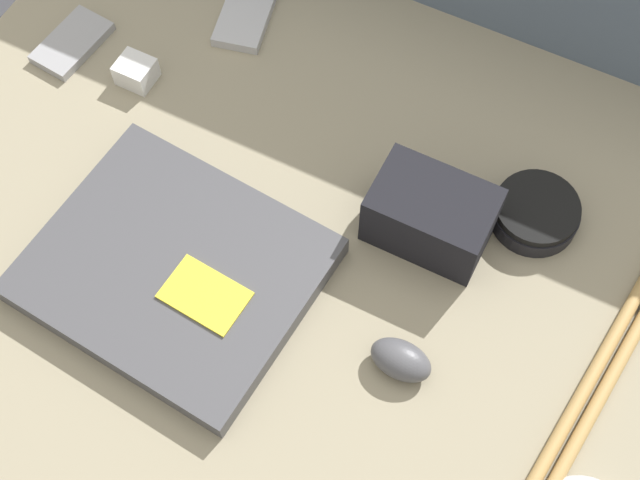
{
  "coord_description": "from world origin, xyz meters",
  "views": [
    {
      "loc": [
        0.21,
        -0.41,
        1.04
      ],
      "look_at": [
        0.0,
        0.0,
        0.14
      ],
      "focal_mm": 50.0,
      "sensor_mm": 36.0,
      "label": 1
    }
  ],
  "objects_px": {
    "phone_black": "(245,16)",
    "camera_pouch": "(431,215)",
    "computer_mouse": "(401,360)",
    "speaker_puck": "(535,213)",
    "laptop": "(174,269)",
    "charger_brick": "(136,72)",
    "phone_silver": "(72,43)"
  },
  "relations": [
    {
      "from": "laptop",
      "to": "camera_pouch",
      "type": "distance_m",
      "value": 0.29
    },
    {
      "from": "computer_mouse",
      "to": "laptop",
      "type": "bearing_deg",
      "value": -175.51
    },
    {
      "from": "speaker_puck",
      "to": "phone_silver",
      "type": "xyz_separation_m",
      "value": [
        -0.63,
        -0.03,
        -0.01
      ]
    },
    {
      "from": "computer_mouse",
      "to": "speaker_puck",
      "type": "xyz_separation_m",
      "value": [
        0.06,
        0.23,
        -0.0
      ]
    },
    {
      "from": "speaker_puck",
      "to": "phone_silver",
      "type": "bearing_deg",
      "value": -177.42
    },
    {
      "from": "charger_brick",
      "to": "phone_black",
      "type": "bearing_deg",
      "value": 63.5
    },
    {
      "from": "speaker_puck",
      "to": "phone_black",
      "type": "xyz_separation_m",
      "value": [
        -0.45,
        0.11,
        -0.01
      ]
    },
    {
      "from": "phone_black",
      "to": "camera_pouch",
      "type": "height_order",
      "value": "camera_pouch"
    },
    {
      "from": "computer_mouse",
      "to": "charger_brick",
      "type": "height_order",
      "value": "computer_mouse"
    },
    {
      "from": "laptop",
      "to": "computer_mouse",
      "type": "distance_m",
      "value": 0.27
    },
    {
      "from": "laptop",
      "to": "computer_mouse",
      "type": "height_order",
      "value": "computer_mouse"
    },
    {
      "from": "phone_black",
      "to": "charger_brick",
      "type": "xyz_separation_m",
      "value": [
        -0.07,
        -0.15,
        0.01
      ]
    },
    {
      "from": "computer_mouse",
      "to": "phone_silver",
      "type": "relative_size",
      "value": 0.63
    },
    {
      "from": "phone_silver",
      "to": "camera_pouch",
      "type": "xyz_separation_m",
      "value": [
        0.52,
        -0.04,
        0.03
      ]
    },
    {
      "from": "speaker_puck",
      "to": "phone_silver",
      "type": "relative_size",
      "value": 0.94
    },
    {
      "from": "phone_silver",
      "to": "phone_black",
      "type": "bearing_deg",
      "value": 43.88
    },
    {
      "from": "phone_silver",
      "to": "computer_mouse",
      "type": "bearing_deg",
      "value": -14.51
    },
    {
      "from": "camera_pouch",
      "to": "charger_brick",
      "type": "height_order",
      "value": "camera_pouch"
    },
    {
      "from": "computer_mouse",
      "to": "phone_black",
      "type": "bearing_deg",
      "value": 138.83
    },
    {
      "from": "computer_mouse",
      "to": "phone_silver",
      "type": "height_order",
      "value": "computer_mouse"
    },
    {
      "from": "laptop",
      "to": "charger_brick",
      "type": "distance_m",
      "value": 0.28
    },
    {
      "from": "laptop",
      "to": "speaker_puck",
      "type": "bearing_deg",
      "value": 41.41
    },
    {
      "from": "computer_mouse",
      "to": "speaker_puck",
      "type": "relative_size",
      "value": 0.68
    },
    {
      "from": "charger_brick",
      "to": "phone_silver",
      "type": "bearing_deg",
      "value": 175.73
    },
    {
      "from": "phone_black",
      "to": "phone_silver",
      "type": "bearing_deg",
      "value": -154.93
    },
    {
      "from": "charger_brick",
      "to": "computer_mouse",
      "type": "bearing_deg",
      "value": -23.43
    },
    {
      "from": "phone_black",
      "to": "camera_pouch",
      "type": "relative_size",
      "value": 0.88
    },
    {
      "from": "phone_silver",
      "to": "camera_pouch",
      "type": "bearing_deg",
      "value": 0.93
    },
    {
      "from": "laptop",
      "to": "charger_brick",
      "type": "height_order",
      "value": "same"
    },
    {
      "from": "phone_silver",
      "to": "charger_brick",
      "type": "height_order",
      "value": "charger_brick"
    },
    {
      "from": "speaker_puck",
      "to": "charger_brick",
      "type": "distance_m",
      "value": 0.52
    },
    {
      "from": "laptop",
      "to": "phone_black",
      "type": "bearing_deg",
      "value": 111.78
    }
  ]
}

